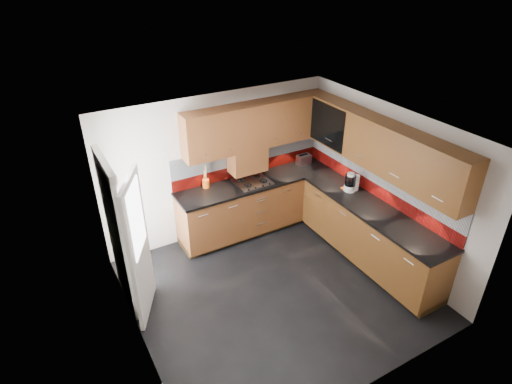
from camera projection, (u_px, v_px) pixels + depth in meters
room at (278, 200)px, 5.35m from camera, size 4.00×3.80×2.64m
base_cabinets at (309, 220)px, 6.88m from camera, size 2.70×3.20×0.95m
countertop at (311, 195)px, 6.62m from camera, size 2.72×3.22×0.04m
backsplash at (315, 169)px, 6.74m from camera, size 2.70×3.20×0.54m
upper_cabinets at (321, 136)px, 6.30m from camera, size 2.50×3.20×0.72m
extractor_hood at (247, 160)px, 6.89m from camera, size 0.60×0.33×0.40m
glass_cabinet at (335, 122)px, 6.71m from camera, size 0.32×0.80×0.66m
back_door at (126, 241)px, 5.38m from camera, size 0.42×1.19×2.04m
gas_hob at (253, 182)px, 6.92m from camera, size 0.56×0.49×0.04m
utensil_pot at (206, 182)px, 6.75m from camera, size 0.11×0.11×0.40m
toaster at (304, 160)px, 7.48m from camera, size 0.24×0.15×0.18m
food_processor at (350, 183)px, 6.63m from camera, size 0.18×0.18×0.30m
paper_towel at (355, 183)px, 6.67m from camera, size 0.15×0.15×0.25m
orange_cloth at (346, 188)px, 6.75m from camera, size 0.13×0.11×0.01m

